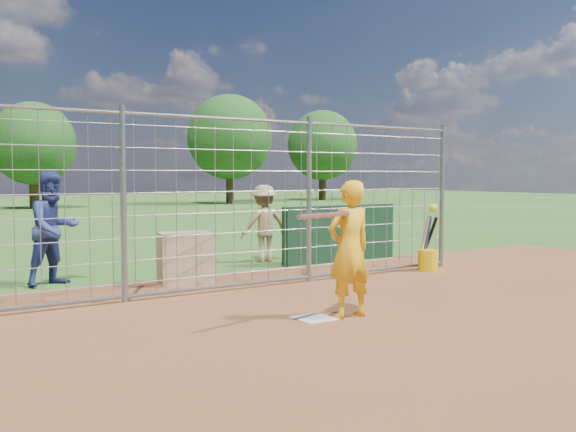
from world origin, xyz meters
TOP-DOWN VIEW (x-y plane):
  - ground at (0.00, 0.00)m, footprint 100.00×100.00m
  - infield_dirt at (0.00, -3.00)m, footprint 18.00×18.00m
  - home_plate at (0.00, -0.20)m, footprint 0.43×0.43m
  - dugout_wall at (3.40, 3.60)m, footprint 2.60×0.20m
  - batter at (0.39, -0.36)m, footprint 0.60×0.40m
  - bystander_a at (-1.93, 3.92)m, footprint 1.02×0.91m
  - bystander_c at (2.14, 4.39)m, footprint 1.02×0.65m
  - equipment_bin at (-0.20, 2.92)m, footprint 0.90×0.71m
  - equipment_in_play at (0.24, -0.60)m, footprint 2.00×0.36m
  - bucket_with_bats at (3.90, 1.76)m, footprint 0.34×0.40m
  - backstop_fence at (0.00, 2.00)m, footprint 9.08×0.08m
  - tree_line at (3.13, 28.13)m, footprint 44.66×6.72m

SIDE VIEW (x-z plane):
  - ground at x=0.00m, z-range 0.00..0.00m
  - infield_dirt at x=0.00m, z-range 0.01..0.01m
  - home_plate at x=0.00m, z-range 0.00..0.02m
  - bucket_with_bats at x=3.90m, z-range -0.24..0.73m
  - equipment_bin at x=-0.20m, z-range 0.00..0.80m
  - dugout_wall at x=3.40m, z-range 0.00..1.10m
  - bystander_c at x=2.14m, z-range 0.00..1.50m
  - batter at x=0.39m, z-range 0.00..1.63m
  - bystander_a at x=-1.93m, z-range 0.00..1.75m
  - equipment_in_play at x=0.24m, z-range 1.19..1.32m
  - backstop_fence at x=0.00m, z-range -0.04..2.56m
  - tree_line at x=3.13m, z-range 0.47..6.95m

